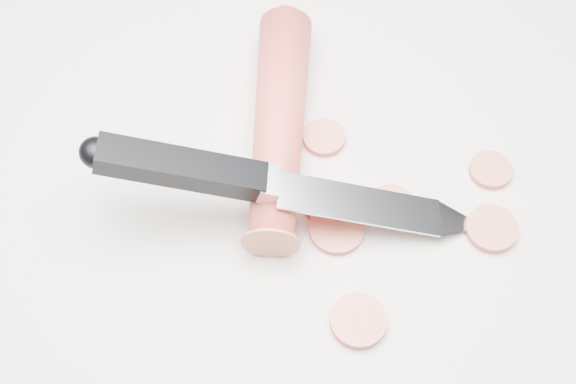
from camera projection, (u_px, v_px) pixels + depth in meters
ground at (333, 157)px, 0.58m from camera, size 2.40×2.40×0.00m
carrot at (279, 125)px, 0.57m from camera, size 0.13×0.18×0.03m
carrot_slice_0 at (337, 229)px, 0.54m from camera, size 0.04×0.04×0.01m
carrot_slice_1 at (358, 321)px, 0.51m from camera, size 0.04×0.04×0.01m
carrot_slice_2 at (325, 202)px, 0.56m from camera, size 0.03×0.03×0.01m
carrot_slice_3 at (491, 229)px, 0.54m from camera, size 0.04×0.04×0.01m
carrot_slice_4 at (490, 170)px, 0.57m from camera, size 0.03×0.03×0.01m
carrot_slice_5 at (324, 138)px, 0.58m from camera, size 0.03×0.03×0.01m
carrot_slice_6 at (391, 204)px, 0.55m from camera, size 0.03×0.03×0.01m
kitchen_knife at (292, 185)px, 0.52m from camera, size 0.24×0.17×0.08m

